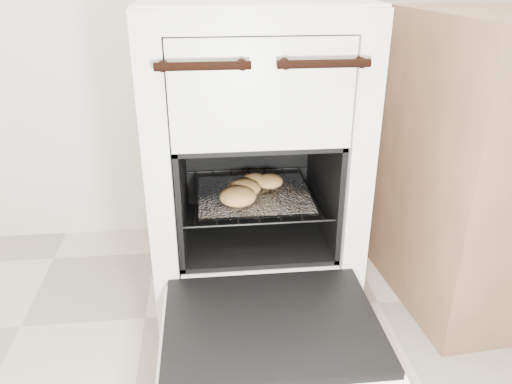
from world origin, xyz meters
TOP-DOWN VIEW (x-y plane):
  - stove at (-0.02, 1.20)m, footprint 0.53×0.59m
  - oven_door at (-0.02, 0.76)m, footprint 0.48×0.37m
  - oven_rack at (-0.02, 1.15)m, footprint 0.39×0.37m
  - foil_sheet at (-0.02, 1.13)m, footprint 0.30×0.27m
  - baked_rolls at (-0.04, 1.11)m, footprint 0.21×0.22m

SIDE VIEW (x-z plane):
  - oven_door at x=-0.02m, z-range 0.16..0.19m
  - oven_rack at x=-0.02m, z-range 0.31..0.32m
  - foil_sheet at x=-0.02m, z-range 0.32..0.32m
  - baked_rolls at x=-0.04m, z-range 0.32..0.37m
  - stove at x=-0.02m, z-range -0.01..0.80m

